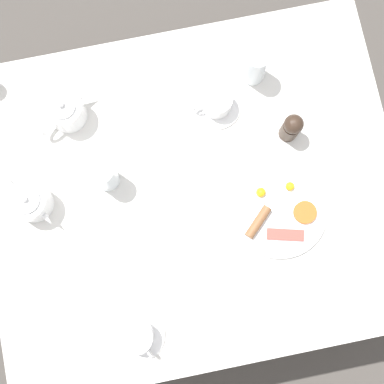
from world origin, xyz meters
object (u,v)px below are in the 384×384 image
object	(u,v)px
water_glass_short	(255,66)
spoon_for_tea	(338,120)
teapot_far	(30,201)
teacup_with_saucer_left	(137,336)
teapot_near	(65,111)
water_glass_tall	(105,176)
teacup_with_saucer_right	(216,102)
breakfast_plate	(279,210)
fork_by_plate	(310,303)
knife_by_plate	(72,295)
fork_spare	(168,242)
salt_grinder	(291,128)

from	to	relation	value
water_glass_short	spoon_for_tea	xyz separation A→B (m)	(-0.18, -0.21, -0.07)
teapot_far	teacup_with_saucer_left	world-z (taller)	teapot_far
teapot_near	water_glass_short	size ratio (longest dim) A/B	1.16
water_glass_tall	teacup_with_saucer_right	bearing A→B (deg)	-66.09
breakfast_plate	teapot_far	size ratio (longest dim) A/B	1.67
teacup_with_saucer_left	water_glass_short	bearing A→B (deg)	-34.89
teacup_with_saucer_right	teapot_far	bearing A→B (deg)	107.74
fork_by_plate	knife_by_plate	bearing A→B (deg)	76.50
teacup_with_saucer_right	knife_by_plate	xyz separation A→B (m)	(-0.43, 0.48, -0.03)
teacup_with_saucer_left	water_glass_short	distance (m)	0.78
teapot_near	fork_by_plate	bearing A→B (deg)	-83.77
water_glass_short	fork_spare	distance (m)	0.53
water_glass_tall	knife_by_plate	bearing A→B (deg)	152.67
water_glass_tall	fork_by_plate	bearing A→B (deg)	-132.95
breakfast_plate	fork_by_plate	size ratio (longest dim) A/B	1.44
teapot_far	salt_grinder	xyz separation A→B (m)	(0.06, -0.72, 0.02)
spoon_for_tea	teapot_near	bearing A→B (deg)	77.77
knife_by_plate	spoon_for_tea	distance (m)	0.87
breakfast_plate	water_glass_tall	distance (m)	0.48
teapot_near	fork_by_plate	xyz separation A→B (m)	(-0.63, -0.54, -0.04)
teapot_far	fork_by_plate	distance (m)	0.79
teacup_with_saucer_right	water_glass_tall	bearing A→B (deg)	113.91
teapot_near	knife_by_plate	distance (m)	0.49
teapot_near	teacup_with_saucer_right	size ratio (longest dim) A/B	1.14
water_glass_tall	knife_by_plate	size ratio (longest dim) A/B	0.64
salt_grinder	fork_spare	size ratio (longest dim) A/B	0.83
breakfast_plate	teacup_with_saucer_right	distance (m)	0.34
teapot_far	spoon_for_tea	xyz separation A→B (m)	(0.07, -0.87, -0.04)
teacup_with_saucer_left	salt_grinder	size ratio (longest dim) A/B	1.17
teapot_far	knife_by_plate	size ratio (longest dim) A/B	0.78
teapot_near	water_glass_tall	world-z (taller)	water_glass_tall
fork_spare	water_glass_tall	bearing A→B (deg)	32.79
fork_spare	teapot_near	bearing A→B (deg)	27.13
teacup_with_saucer_left	teapot_far	bearing A→B (deg)	28.10
water_glass_short	salt_grinder	distance (m)	0.20
fork_by_plate	fork_spare	world-z (taller)	same
teacup_with_saucer_right	teacup_with_saucer_left	bearing A→B (deg)	150.21
breakfast_plate	fork_by_plate	xyz separation A→B (m)	(-0.26, -0.03, -0.01)
teacup_with_saucer_right	water_glass_short	distance (m)	0.14
breakfast_plate	fork_by_plate	bearing A→B (deg)	-173.92
teacup_with_saucer_left	spoon_for_tea	distance (m)	0.80
water_glass_tall	breakfast_plate	bearing A→B (deg)	-111.70
breakfast_plate	fork_spare	size ratio (longest dim) A/B	1.81
water_glass_short	teapot_near	bearing A→B (deg)	91.72
fork_spare	breakfast_plate	bearing A→B (deg)	-85.53
water_glass_short	teacup_with_saucer_right	bearing A→B (deg)	119.84
teacup_with_saucer_left	teacup_with_saucer_right	xyz separation A→B (m)	(0.57, -0.33, 0.00)
breakfast_plate	salt_grinder	bearing A→B (deg)	-19.49
teapot_near	teacup_with_saucer_right	bearing A→B (deg)	-41.63
salt_grinder	fork_by_plate	bearing A→B (deg)	174.48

